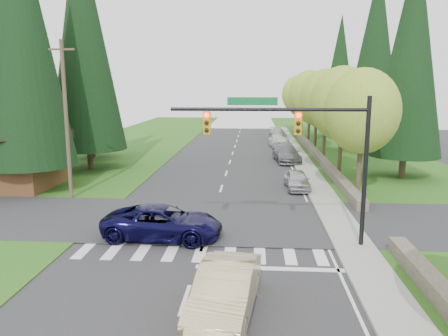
# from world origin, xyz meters

# --- Properties ---
(ground) EXTENTS (120.00, 120.00, 0.00)m
(ground) POSITION_xyz_m (0.00, 0.00, 0.00)
(ground) COLOR #28282B
(ground) RESTS_ON ground
(grass_east) EXTENTS (14.00, 110.00, 0.06)m
(grass_east) POSITION_xyz_m (13.00, 20.00, 0.03)
(grass_east) COLOR #335516
(grass_east) RESTS_ON ground
(grass_west) EXTENTS (14.00, 110.00, 0.06)m
(grass_west) POSITION_xyz_m (-13.00, 20.00, 0.03)
(grass_west) COLOR #335516
(grass_west) RESTS_ON ground
(cross_street) EXTENTS (120.00, 8.00, 0.10)m
(cross_street) POSITION_xyz_m (0.00, 8.00, 0.00)
(cross_street) COLOR #28282B
(cross_street) RESTS_ON ground
(sidewalk_east) EXTENTS (1.80, 80.00, 0.13)m
(sidewalk_east) POSITION_xyz_m (6.90, 22.00, 0.07)
(sidewalk_east) COLOR gray
(sidewalk_east) RESTS_ON ground
(curb_east) EXTENTS (0.20, 80.00, 0.13)m
(curb_east) POSITION_xyz_m (6.05, 22.00, 0.07)
(curb_east) COLOR gray
(curb_east) RESTS_ON ground
(stone_wall_north) EXTENTS (0.70, 40.00, 0.70)m
(stone_wall_north) POSITION_xyz_m (8.60, 30.00, 0.35)
(stone_wall_north) COLOR #4C4438
(stone_wall_north) RESTS_ON ground
(traffic_signal) EXTENTS (8.70, 0.37, 6.80)m
(traffic_signal) POSITION_xyz_m (4.37, 4.50, 4.98)
(traffic_signal) COLOR black
(traffic_signal) RESTS_ON ground
(brown_building) EXTENTS (8.40, 8.40, 5.40)m
(brown_building) POSITION_xyz_m (-15.00, 15.00, 3.14)
(brown_building) COLOR #4C2D19
(brown_building) RESTS_ON ground
(utility_pole) EXTENTS (1.60, 0.24, 10.00)m
(utility_pole) POSITION_xyz_m (-9.50, 12.00, 5.14)
(utility_pole) COLOR #473828
(utility_pole) RESTS_ON ground
(decid_tree_0) EXTENTS (4.80, 4.80, 8.37)m
(decid_tree_0) POSITION_xyz_m (9.20, 14.00, 5.60)
(decid_tree_0) COLOR #38281C
(decid_tree_0) RESTS_ON ground
(decid_tree_1) EXTENTS (5.20, 5.20, 8.80)m
(decid_tree_1) POSITION_xyz_m (9.30, 21.00, 5.80)
(decid_tree_1) COLOR #38281C
(decid_tree_1) RESTS_ON ground
(decid_tree_2) EXTENTS (5.00, 5.00, 8.82)m
(decid_tree_2) POSITION_xyz_m (9.10, 28.00, 5.93)
(decid_tree_2) COLOR #38281C
(decid_tree_2) RESTS_ON ground
(decid_tree_3) EXTENTS (5.00, 5.00, 8.55)m
(decid_tree_3) POSITION_xyz_m (9.20, 35.00, 5.66)
(decid_tree_3) COLOR #38281C
(decid_tree_3) RESTS_ON ground
(decid_tree_4) EXTENTS (5.40, 5.40, 9.18)m
(decid_tree_4) POSITION_xyz_m (9.30, 42.00, 6.06)
(decid_tree_4) COLOR #38281C
(decid_tree_4) RESTS_ON ground
(decid_tree_5) EXTENTS (4.80, 4.80, 8.30)m
(decid_tree_5) POSITION_xyz_m (9.10, 49.00, 5.53)
(decid_tree_5) COLOR #38281C
(decid_tree_5) RESTS_ON ground
(decid_tree_6) EXTENTS (5.20, 5.20, 8.86)m
(decid_tree_6) POSITION_xyz_m (9.20, 56.00, 5.86)
(decid_tree_6) COLOR #38281C
(decid_tree_6) RESTS_ON ground
(conifer_w_a) EXTENTS (6.12, 6.12, 19.80)m
(conifer_w_a) POSITION_xyz_m (-13.00, 14.00, 10.79)
(conifer_w_a) COLOR #38281C
(conifer_w_a) RESTS_ON ground
(conifer_w_b) EXTENTS (5.44, 5.44, 17.80)m
(conifer_w_b) POSITION_xyz_m (-16.00, 18.00, 9.79)
(conifer_w_b) COLOR #38281C
(conifer_w_b) RESTS_ON ground
(conifer_w_c) EXTENTS (6.46, 6.46, 20.80)m
(conifer_w_c) POSITION_xyz_m (-12.00, 22.00, 11.29)
(conifer_w_c) COLOR #38281C
(conifer_w_c) RESTS_ON ground
(conifer_w_e) EXTENTS (5.78, 5.78, 18.80)m
(conifer_w_e) POSITION_xyz_m (-14.00, 28.00, 10.29)
(conifer_w_e) COLOR #38281C
(conifer_w_e) RESTS_ON ground
(conifer_e_a) EXTENTS (5.44, 5.44, 17.80)m
(conifer_e_a) POSITION_xyz_m (14.00, 20.00, 9.79)
(conifer_e_a) COLOR #38281C
(conifer_e_a) RESTS_ON ground
(conifer_e_b) EXTENTS (6.12, 6.12, 19.80)m
(conifer_e_b) POSITION_xyz_m (15.00, 34.00, 10.79)
(conifer_e_b) COLOR #38281C
(conifer_e_b) RESTS_ON ground
(conifer_e_c) EXTENTS (5.10, 5.10, 16.80)m
(conifer_e_c) POSITION_xyz_m (14.00, 48.00, 9.29)
(conifer_e_c) COLOR #38281C
(conifer_e_c) RESTS_ON ground
(sedan_champagne) EXTENTS (2.33, 5.17, 1.65)m
(sedan_champagne) POSITION_xyz_m (1.45, -1.91, 0.82)
(sedan_champagne) COLOR #CEBB89
(sedan_champagne) RESTS_ON ground
(suv_navy) EXTENTS (5.82, 2.94, 1.58)m
(suv_navy) POSITION_xyz_m (-2.00, 5.00, 0.79)
(suv_navy) COLOR black
(suv_navy) RESTS_ON ground
(parked_car_a) EXTENTS (1.74, 3.99, 1.34)m
(parked_car_a) POSITION_xyz_m (5.37, 15.67, 0.67)
(parked_car_a) COLOR #B5B4BA
(parked_car_a) RESTS_ON ground
(parked_car_b) EXTENTS (2.76, 5.66, 1.58)m
(parked_car_b) POSITION_xyz_m (5.44, 27.01, 0.79)
(parked_car_b) COLOR slate
(parked_car_b) RESTS_ON ground
(parked_car_c) EXTENTS (1.87, 4.02, 1.27)m
(parked_car_c) POSITION_xyz_m (5.60, 35.97, 0.64)
(parked_car_c) COLOR #AAAAAF
(parked_car_c) RESTS_ON ground
(parked_car_d) EXTENTS (2.27, 4.69, 1.54)m
(parked_car_d) POSITION_xyz_m (5.09, 37.10, 0.77)
(parked_car_d) COLOR silver
(parked_car_d) RESTS_ON ground
(parked_car_e) EXTENTS (2.47, 5.02, 1.40)m
(parked_car_e) POSITION_xyz_m (5.60, 46.00, 0.70)
(parked_car_e) COLOR #A5A6AA
(parked_car_e) RESTS_ON ground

